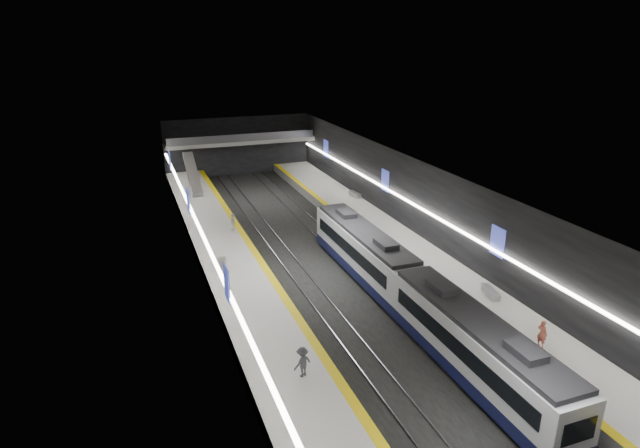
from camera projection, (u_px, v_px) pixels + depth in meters
name	position (u px, v px, depth m)	size (l,w,h in m)	color
ground	(330.00, 274.00, 44.23)	(70.00, 70.00, 0.00)	black
ceiling	(331.00, 180.00, 41.52)	(20.00, 70.00, 0.04)	beige
wall_left	(205.00, 245.00, 39.60)	(0.04, 70.00, 8.00)	black
wall_right	(438.00, 215.00, 46.15)	(0.04, 70.00, 8.00)	black
wall_back	(238.00, 146.00, 73.74)	(20.00, 0.04, 8.00)	black
platform_left	(241.00, 282.00, 41.61)	(5.00, 70.00, 1.00)	slate
tile_surface_left	(240.00, 276.00, 41.44)	(5.00, 70.00, 0.02)	#AFAFA9
tactile_strip_left	(268.00, 272.00, 42.15)	(0.60, 70.00, 0.02)	yellow
platform_right	(410.00, 256.00, 46.52)	(5.00, 70.00, 1.00)	slate
tile_surface_right	(411.00, 250.00, 46.34)	(5.00, 70.00, 0.02)	#AFAFA9
tactile_strip_right	(388.00, 254.00, 45.62)	(0.60, 70.00, 0.02)	yellow
rails	(330.00, 273.00, 44.21)	(6.52, 70.00, 0.12)	gray
train	(410.00, 289.00, 36.75)	(2.69, 30.04, 3.60)	#0F1339
ad_posters	(326.00, 219.00, 43.59)	(19.94, 53.50, 2.20)	#404BC1
cove_light_left	(208.00, 247.00, 39.74)	(0.25, 68.60, 0.12)	white
cove_light_right	(436.00, 217.00, 46.15)	(0.25, 68.60, 0.12)	white
mezzanine_bridge	(241.00, 141.00, 71.56)	(20.00, 3.00, 1.50)	gray
escalator	(193.00, 174.00, 63.72)	(1.20, 8.00, 0.60)	#99999E
bench_left_far	(221.00, 264.00, 43.19)	(0.52, 1.87, 0.46)	#99999E
bench_right_near	(491.00, 292.00, 38.39)	(0.56, 2.03, 0.50)	#99999E
bench_right_far	(355.00, 194.00, 61.45)	(0.55, 1.97, 0.48)	#99999E
passenger_right_a	(542.00, 334.00, 31.97)	(0.63, 0.42, 1.74)	#BF5947
passenger_left_a	(233.00, 222.00, 50.82)	(0.99, 0.41, 1.69)	silver
passenger_left_b	(302.00, 362.00, 29.17)	(1.15, 0.66, 1.77)	#3A3B41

